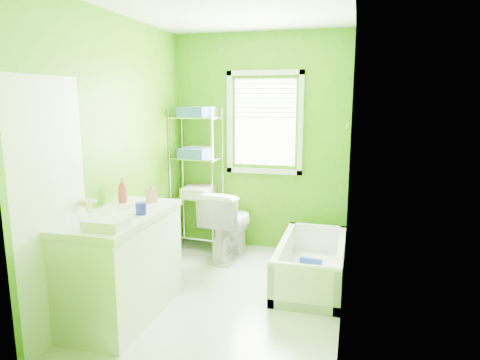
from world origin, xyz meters
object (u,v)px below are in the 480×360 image
(toilet, at_px, (228,223))
(vanity, at_px, (122,262))
(wire_shelf_unit, at_px, (199,163))
(bathtub, at_px, (311,269))

(toilet, height_order, vanity, vanity)
(toilet, xyz_separation_m, wire_shelf_unit, (-0.44, 0.24, 0.66))
(vanity, relative_size, wire_shelf_unit, 0.69)
(vanity, bearing_deg, wire_shelf_unit, 88.83)
(bathtub, relative_size, wire_shelf_unit, 0.78)
(wire_shelf_unit, bearing_deg, toilet, -28.38)
(bathtub, distance_m, vanity, 1.86)
(wire_shelf_unit, bearing_deg, bathtub, -26.20)
(bathtub, distance_m, toilet, 1.15)
(bathtub, xyz_separation_m, wire_shelf_unit, (-1.45, 0.71, 0.93))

